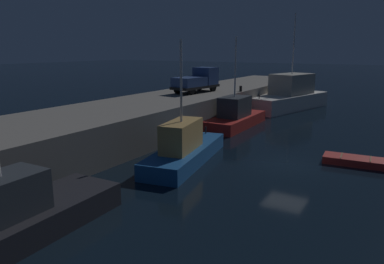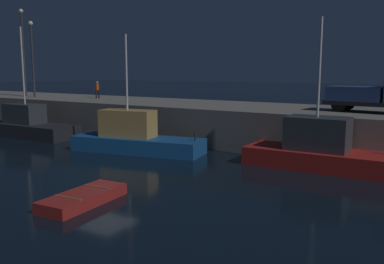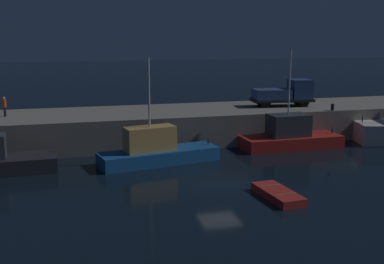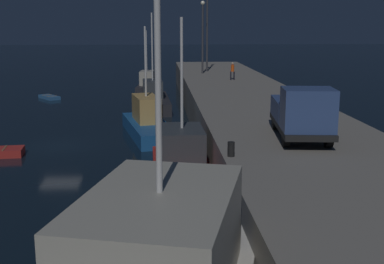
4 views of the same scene
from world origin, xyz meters
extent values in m
plane|color=black|center=(0.00, 0.00, 0.00)|extent=(320.00, 320.00, 0.00)
cube|color=gray|center=(0.00, 13.05, 1.35)|extent=(72.79, 8.23, 2.70)
cylinder|color=#262626|center=(15.77, 8.07, 2.01)|extent=(0.10, 0.10, 0.50)
cube|color=#195193|center=(-2.71, 5.74, 0.49)|extent=(9.11, 4.17, 0.98)
cube|color=tan|center=(-3.40, 5.61, 1.86)|extent=(3.83, 2.20, 1.77)
cylinder|color=silver|center=(-3.41, 5.60, 5.18)|extent=(0.14, 0.14, 4.86)
cylinder|color=#262626|center=(1.26, 6.52, 1.23)|extent=(0.10, 0.10, 0.50)
cube|color=red|center=(8.78, 7.59, 0.51)|extent=(8.40, 2.97, 1.02)
cube|color=#33383D|center=(8.47, 7.58, 1.92)|extent=(3.30, 2.10, 1.81)
cylinder|color=silver|center=(8.42, 7.58, 5.46)|extent=(0.14, 0.14, 5.27)
cylinder|color=#262626|center=(12.62, 7.66, 1.27)|extent=(0.10, 0.10, 0.50)
cube|color=#B22823|center=(2.31, -3.61, 0.23)|extent=(1.82, 3.89, 0.46)
cube|color=olive|center=(2.38, -4.44, 0.48)|extent=(1.36, 0.19, 0.04)
cube|color=olive|center=(2.24, -2.78, 0.48)|extent=(1.36, 0.19, 0.04)
cylinder|color=black|center=(12.28, 13.55, 3.15)|extent=(0.92, 0.37, 0.90)
cylinder|color=black|center=(12.09, 11.78, 3.15)|extent=(0.92, 0.37, 0.90)
cylinder|color=black|center=(8.65, 13.94, 3.15)|extent=(0.92, 0.37, 0.90)
cylinder|color=black|center=(8.46, 12.17, 3.15)|extent=(0.92, 0.37, 0.90)
cube|color=black|center=(10.37, 12.86, 3.28)|extent=(5.89, 2.72, 0.25)
cube|color=#334C84|center=(12.07, 12.67, 4.28)|extent=(2.04, 2.30, 1.77)
cube|color=#334C84|center=(9.35, 12.97, 3.85)|extent=(3.51, 2.46, 0.90)
cylinder|color=black|center=(-13.87, 13.44, 3.09)|extent=(0.13, 0.13, 0.77)
cylinder|color=black|center=(-13.91, 13.14, 3.09)|extent=(0.13, 0.13, 0.77)
cylinder|color=#E54C14|center=(-13.89, 13.29, 3.79)|extent=(0.33, 0.33, 0.64)
sphere|color=beige|center=(-13.89, 13.29, 4.22)|extent=(0.19, 0.19, 0.19)
cylinder|color=black|center=(13.50, 9.26, 2.99)|extent=(0.28, 0.28, 0.58)
camera|label=1|loc=(-21.55, -6.27, 7.06)|focal=34.11mm
camera|label=2|loc=(14.50, -14.62, 5.29)|focal=38.26mm
camera|label=3|loc=(-9.14, -27.15, 9.02)|focal=44.23mm
camera|label=4|loc=(32.83, 6.42, 7.82)|focal=48.07mm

